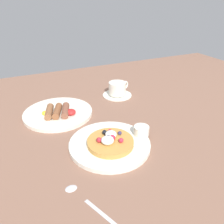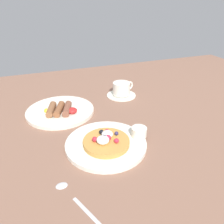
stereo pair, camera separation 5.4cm
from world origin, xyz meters
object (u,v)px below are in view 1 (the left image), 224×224
coffee_saucer (117,95)px  coffee_cup (118,88)px  teaspoon (82,197)px  pancake_plate (110,144)px  breakfast_plate (58,113)px  syrup_ramekin (141,131)px

coffee_saucer → coffee_cup: 0.03m
coffee_saucer → teaspoon: 0.57m
pancake_plate → breakfast_plate: 0.28m
syrup_ramekin → teaspoon: (-0.24, -0.15, -0.03)m
coffee_cup → teaspoon: size_ratio=0.67×
pancake_plate → breakfast_plate: (-0.10, 0.26, -0.00)m
syrup_ramekin → breakfast_plate: (-0.20, 0.26, -0.02)m
syrup_ramekin → coffee_cup: size_ratio=0.46×
coffee_saucer → teaspoon: bearing=-123.7°
teaspoon → syrup_ramekin: bearing=31.3°
coffee_saucer → breakfast_plate: bearing=-166.6°
coffee_cup → breakfast_plate: bearing=-166.6°
pancake_plate → syrup_ramekin: 0.11m
syrup_ramekin → teaspoon: size_ratio=0.31×
coffee_cup → teaspoon: 0.57m
pancake_plate → coffee_cup: (0.18, 0.33, 0.03)m
syrup_ramekin → breakfast_plate: 0.33m
syrup_ramekin → coffee_saucer: bearing=77.0°
pancake_plate → breakfast_plate: same height
syrup_ramekin → teaspoon: syrup_ramekin is taller
pancake_plate → teaspoon: size_ratio=1.57×
breakfast_plate → coffee_cup: coffee_cup is taller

